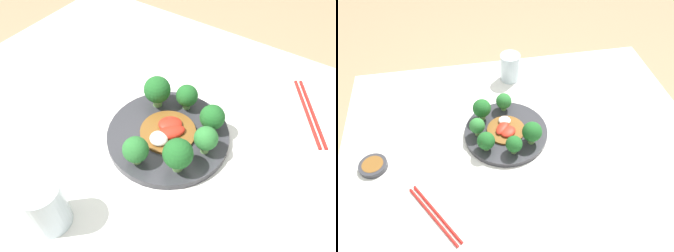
% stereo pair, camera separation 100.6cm
% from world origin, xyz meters
% --- Properties ---
extents(table, '(1.03, 0.77, 0.77)m').
position_xyz_m(table, '(0.00, 0.00, 0.39)').
color(table, silver).
rests_on(table, ground_plane).
extents(plate, '(0.24, 0.24, 0.02)m').
position_xyz_m(plate, '(0.04, -0.03, 0.78)').
color(plate, '#333338').
rests_on(plate, table).
extents(broccoli_south, '(0.05, 0.05, 0.06)m').
position_xyz_m(broccoli_south, '(0.03, -0.12, 0.82)').
color(broccoli_south, '#7AAD5B').
rests_on(broccoli_south, plate).
extents(broccoli_southeast, '(0.05, 0.05, 0.07)m').
position_xyz_m(broccoli_southeast, '(0.10, -0.09, 0.83)').
color(broccoli_southeast, '#70A356').
rests_on(broccoli_southeast, plate).
extents(broccoli_north, '(0.05, 0.05, 0.06)m').
position_xyz_m(broccoli_north, '(0.04, 0.05, 0.82)').
color(broccoli_north, '#70A356').
rests_on(broccoli_north, plate).
extents(broccoli_northeast, '(0.05, 0.05, 0.06)m').
position_xyz_m(broccoli_northeast, '(0.11, 0.03, 0.82)').
color(broccoli_northeast, '#70A356').
rests_on(broccoli_northeast, plate).
extents(broccoli_northwest, '(0.06, 0.06, 0.07)m').
position_xyz_m(broccoli_northwest, '(-0.02, 0.03, 0.83)').
color(broccoli_northwest, '#7AAD5B').
rests_on(broccoli_northwest, plate).
extents(broccoli_east, '(0.04, 0.04, 0.06)m').
position_xyz_m(broccoli_east, '(0.13, -0.03, 0.82)').
color(broccoli_east, '#70A356').
rests_on(broccoli_east, plate).
extents(stirfry_center, '(0.11, 0.11, 0.02)m').
position_xyz_m(stirfry_center, '(0.04, -0.03, 0.80)').
color(stirfry_center, brown).
rests_on(stirfry_center, plate).
extents(drinking_glass, '(0.07, 0.07, 0.10)m').
position_xyz_m(drinking_glass, '(-0.02, -0.28, 0.82)').
color(drinking_glass, silver).
rests_on(drinking_glass, table).
extents(chopsticks, '(0.12, 0.18, 0.01)m').
position_xyz_m(chopsticks, '(0.26, 0.20, 0.78)').
color(chopsticks, red).
rests_on(chopsticks, table).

